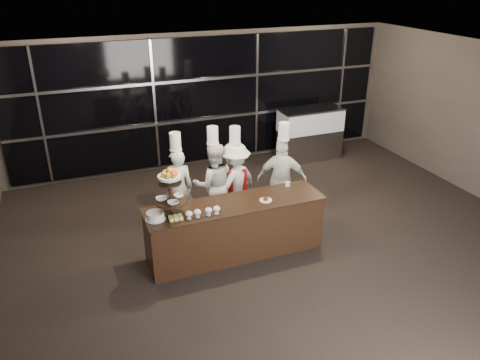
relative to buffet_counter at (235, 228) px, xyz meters
name	(u,v)px	position (x,y,z in m)	size (l,w,h in m)	color
room	(319,190)	(0.80, -1.09, 1.03)	(10.00, 10.00, 10.00)	black
window_wall	(207,100)	(0.80, 3.84, 1.04)	(8.60, 0.10, 2.80)	black
buffet_counter	(235,228)	(0.00, 0.00, 0.00)	(2.84, 0.74, 0.92)	black
display_stand	(170,189)	(-1.00, 0.00, 0.87)	(0.48, 0.48, 0.74)	black
compotes	(203,211)	(-0.59, -0.22, 0.54)	(0.53, 0.11, 0.12)	silver
layer_cake	(155,216)	(-1.26, -0.05, 0.51)	(0.30, 0.30, 0.11)	white
pastry_squares	(176,218)	(-0.99, -0.17, 0.48)	(0.20, 0.12, 0.05)	#EDE173
small_plate	(266,200)	(0.48, -0.10, 0.47)	(0.20, 0.20, 0.05)	white
chef_cup	(288,184)	(1.03, 0.25, 0.49)	(0.08, 0.08, 0.07)	white
display_case	(310,131)	(3.13, 3.21, 0.22)	(1.50, 0.66, 1.24)	#A5A5AA
chef_a	(178,187)	(-0.60, 1.22, 0.30)	(0.57, 0.42, 1.75)	silver
chef_b	(214,183)	(0.01, 1.09, 0.31)	(0.82, 0.69, 1.82)	silver
chef_c	(235,181)	(0.41, 1.08, 0.29)	(1.10, 0.92, 1.78)	white
chef_d	(282,178)	(1.21, 0.82, 0.32)	(0.97, 0.73, 1.83)	white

